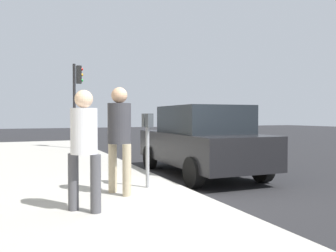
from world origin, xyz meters
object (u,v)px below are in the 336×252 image
Objects in this scene: pedestrian_bystander at (84,140)px; traffic_signal at (77,91)px; parking_meter at (148,134)px; pedestrian_at_meter at (119,130)px; parked_sedan_near at (201,140)px.

pedestrian_bystander is 10.28m from traffic_signal.
pedestrian_at_meter is (-0.33, 0.64, 0.10)m from parking_meter.
parking_meter is at bearing -4.73° from pedestrian_bystander.
pedestrian_bystander reaches higher than parked_sedan_near.
pedestrian_at_meter reaches higher than pedestrian_bystander.
pedestrian_at_meter reaches higher than parking_meter.
traffic_signal is at bearing -0.14° from parking_meter.
parked_sedan_near is (1.56, -2.02, -0.27)m from parking_meter.
parked_sedan_near is 7.78m from traffic_signal.
pedestrian_bystander is 0.39× the size of parked_sedan_near.
traffic_signal reaches higher than parked_sedan_near.
parked_sedan_near reaches higher than parking_meter.
parking_meter is 9.00m from traffic_signal.
pedestrian_at_meter is 3.29m from parked_sedan_near.
pedestrian_at_meter is 1.08× the size of pedestrian_bystander.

